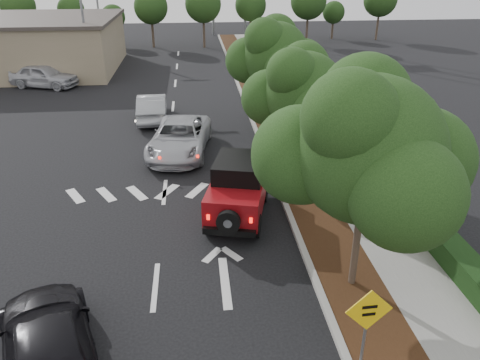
{
  "coord_description": "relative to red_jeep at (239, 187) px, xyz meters",
  "views": [
    {
      "loc": [
        1.33,
        -10.95,
        8.52
      ],
      "look_at": [
        2.74,
        3.0,
        1.83
      ],
      "focal_mm": 35.0,
      "sensor_mm": 36.0,
      "label": 1
    }
  ],
  "objects": [
    {
      "name": "red_jeep",
      "position": [
        0.0,
        0.0,
        0.0
      ],
      "size": [
        2.69,
        4.32,
        2.12
      ],
      "rotation": [
        0.0,
        0.0,
        -0.25
      ],
      "color": "black",
      "rests_on": "ground"
    },
    {
      "name": "ground",
      "position": [
        -2.81,
        -3.99,
        -1.08
      ],
      "size": [
        120.0,
        120.0,
        0.0
      ],
      "primitive_type": "plane",
      "color": "black",
      "rests_on": "ground"
    },
    {
      "name": "parked_suv",
      "position": [
        -12.14,
        19.78,
        -0.25
      ],
      "size": [
        5.24,
        3.47,
        1.66
      ],
      "primitive_type": "imported",
      "rotation": [
        0.0,
        0.0,
        1.23
      ],
      "color": "#B5B7BE",
      "rests_on": "ground"
    },
    {
      "name": "silver_suv_ahead",
      "position": [
        -2.23,
        6.16,
        -0.3
      ],
      "size": [
        3.34,
        5.88,
        1.55
      ],
      "primitive_type": "imported",
      "rotation": [
        0.0,
        0.0,
        -0.14
      ],
      "color": "#ACAEB4",
      "rests_on": "ground"
    },
    {
      "name": "transmission_tower",
      "position": [
        3.19,
        44.01,
        -1.08
      ],
      "size": [
        7.0,
        4.0,
        28.0
      ],
      "primitive_type": null,
      "color": "slate",
      "rests_on": "ground"
    },
    {
      "name": "speed_hump_sign",
      "position": [
        1.99,
        -7.57,
        0.47
      ],
      "size": [
        1.05,
        0.1,
        2.23
      ],
      "rotation": [
        0.0,
        0.0,
        0.05
      ],
      "color": "slate",
      "rests_on": "ground"
    },
    {
      "name": "street_tree_far",
      "position": [
        2.79,
        9.01,
        -1.08
      ],
      "size": [
        3.4,
        3.4,
        5.62
      ],
      "primitive_type": null,
      "color": "black",
      "rests_on": "ground"
    },
    {
      "name": "hedge",
      "position": [
        6.09,
        8.01,
        -0.68
      ],
      "size": [
        0.8,
        70.0,
        0.8
      ],
      "primitive_type": "cube",
      "color": "black",
      "rests_on": "ground"
    },
    {
      "name": "black_suv_oncoming",
      "position": [
        -4.92,
        -6.78,
        -0.35
      ],
      "size": [
        3.62,
        5.38,
        1.45
      ],
      "primitive_type": "imported",
      "rotation": [
        0.0,
        0.0,
        3.49
      ],
      "color": "black",
      "rests_on": "ground"
    },
    {
      "name": "planting_strip",
      "position": [
        2.79,
        8.01,
        -1.02
      ],
      "size": [
        1.8,
        70.0,
        0.12
      ],
      "primitive_type": "cube",
      "color": "black",
      "rests_on": "ground"
    },
    {
      "name": "street_tree_mid",
      "position": [
        2.79,
        2.51,
        -1.08
      ],
      "size": [
        3.2,
        3.2,
        5.32
      ],
      "primitive_type": null,
      "color": "black",
      "rests_on": "ground"
    },
    {
      "name": "curb",
      "position": [
        1.79,
        8.01,
        -1.0
      ],
      "size": [
        0.2,
        70.0,
        0.15
      ],
      "primitive_type": "cube",
      "color": "#9E9B93",
      "rests_on": "ground"
    },
    {
      "name": "light_pole_a",
      "position": [
        -9.31,
        22.01,
        -1.08
      ],
      "size": [
        2.0,
        0.22,
        9.0
      ],
      "primitive_type": null,
      "color": "slate",
      "rests_on": "ground"
    },
    {
      "name": "silver_sedan_oncoming",
      "position": [
        -3.89,
        11.46,
        -0.33
      ],
      "size": [
        1.77,
        4.59,
        1.49
      ],
      "primitive_type": "imported",
      "rotation": [
        0.0,
        0.0,
        3.18
      ],
      "color": "#9EA0A5",
      "rests_on": "ground"
    },
    {
      "name": "terracotta_planter",
      "position": [
        5.59,
        -2.66,
        -0.27
      ],
      "size": [
        0.68,
        0.68,
        1.19
      ],
      "rotation": [
        0.0,
        0.0,
        0.11
      ],
      "color": "brown",
      "rests_on": "ground"
    },
    {
      "name": "street_tree_near",
      "position": [
        2.79,
        -4.49,
        -1.08
      ],
      "size": [
        3.8,
        3.8,
        5.92
      ],
      "primitive_type": null,
      "color": "black",
      "rests_on": "ground"
    },
    {
      "name": "light_pole_b",
      "position": [
        -10.31,
        34.01,
        -1.08
      ],
      "size": [
        2.0,
        0.22,
        9.0
      ],
      "primitive_type": null,
      "color": "slate",
      "rests_on": "ground"
    },
    {
      "name": "sidewalk",
      "position": [
        4.69,
        8.01,
        -1.02
      ],
      "size": [
        2.0,
        70.0,
        0.12
      ],
      "primitive_type": "cube",
      "color": "gray",
      "rests_on": "ground"
    }
  ]
}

